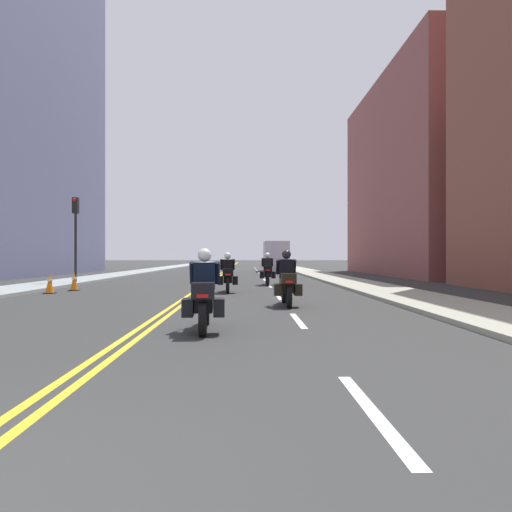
{
  "coord_description": "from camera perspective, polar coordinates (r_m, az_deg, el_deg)",
  "views": [
    {
      "loc": [
        1.96,
        -2.19,
        1.4
      ],
      "look_at": [
        2.38,
        16.98,
        1.43
      ],
      "focal_mm": 32.75,
      "sensor_mm": 36.0,
      "label": 1
    }
  ],
  "objects": [
    {
      "name": "motorcycle_1",
      "position": [
        13.3,
        3.78,
        -3.33
      ],
      "size": [
        0.76,
        2.07,
        1.59
      ],
      "rotation": [
        0.0,
        0.0,
        0.01
      ],
      "color": "black",
      "rests_on": "ground"
    },
    {
      "name": "motorcycle_3",
      "position": [
        22.91,
        1.41,
        -1.95
      ],
      "size": [
        0.77,
        2.13,
        1.6
      ],
      "rotation": [
        0.0,
        0.0,
        -0.01
      ],
      "color": "black",
      "rests_on": "ground"
    },
    {
      "name": "traffic_cone_0",
      "position": [
        19.36,
        -23.88,
        -3.06
      ],
      "size": [
        0.38,
        0.38,
        0.79
      ],
      "color": "black",
      "rests_on": "ground"
    },
    {
      "name": "lane_dashes_white",
      "position": [
        31.24,
        0.83,
        -2.64
      ],
      "size": [
        0.14,
        56.4,
        0.01
      ],
      "color": "silver",
      "rests_on": "ground"
    },
    {
      "name": "sidewalk_left",
      "position": [
        51.08,
        -11.91,
        -1.58
      ],
      "size": [
        2.56,
        144.0,
        0.12
      ],
      "primitive_type": "cube",
      "color": "gray",
      "rests_on": "ground"
    },
    {
      "name": "traffic_cone_1",
      "position": [
        20.6,
        -21.32,
        -2.87
      ],
      "size": [
        0.37,
        0.37,
        0.79
      ],
      "color": "black",
      "rests_on": "ground"
    },
    {
      "name": "building_right_1",
      "position": [
        38.75,
        19.9,
        8.98
      ],
      "size": [
        7.51,
        20.46,
        15.0
      ],
      "color": "brown",
      "rests_on": "ground"
    },
    {
      "name": "building_left_1",
      "position": [
        43.12,
        -27.56,
        18.24
      ],
      "size": [
        8.34,
        19.98,
        29.89
      ],
      "color": "slate",
      "rests_on": "ground"
    },
    {
      "name": "motorcycle_0",
      "position": [
        8.84,
        -6.34,
        -5.05
      ],
      "size": [
        0.78,
        2.06,
        1.56
      ],
      "rotation": [
        0.0,
        0.0,
        0.05
      ],
      "color": "black",
      "rests_on": "ground"
    },
    {
      "name": "centreline_yellow_inner",
      "position": [
        50.25,
        -3.63,
        -1.67
      ],
      "size": [
        0.12,
        132.0,
        0.01
      ],
      "primitive_type": "cube",
      "color": "yellow",
      "rests_on": "ground"
    },
    {
      "name": "parked_truck",
      "position": [
        44.67,
        2.38,
        -0.24
      ],
      "size": [
        2.2,
        6.5,
        2.8
      ],
      "color": "silver",
      "rests_on": "ground"
    },
    {
      "name": "ground_plane",
      "position": [
        50.24,
        -3.5,
        -1.67
      ],
      "size": [
        264.0,
        264.0,
        0.0
      ],
      "primitive_type": "plane",
      "color": "#2F302F"
    },
    {
      "name": "centreline_yellow_outer",
      "position": [
        50.24,
        -3.36,
        -1.67
      ],
      "size": [
        0.12,
        132.0,
        0.01
      ],
      "primitive_type": "cube",
      "color": "yellow",
      "rests_on": "ground"
    },
    {
      "name": "sidewalk_right",
      "position": [
        50.51,
        5.02,
        -1.6
      ],
      "size": [
        2.56,
        144.0,
        0.12
      ],
      "primitive_type": "cube",
      "color": "#9FA08C",
      "rests_on": "ground"
    },
    {
      "name": "traffic_light_near",
      "position": [
        25.16,
        -21.18,
        3.69
      ],
      "size": [
        0.28,
        0.38,
        4.37
      ],
      "color": "black",
      "rests_on": "ground"
    },
    {
      "name": "motorcycle_2",
      "position": [
        18.25,
        -3.49,
        -2.42
      ],
      "size": [
        0.78,
        2.17,
        1.56
      ],
      "rotation": [
        0.0,
        0.0,
        0.06
      ],
      "color": "black",
      "rests_on": "ground"
    }
  ]
}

